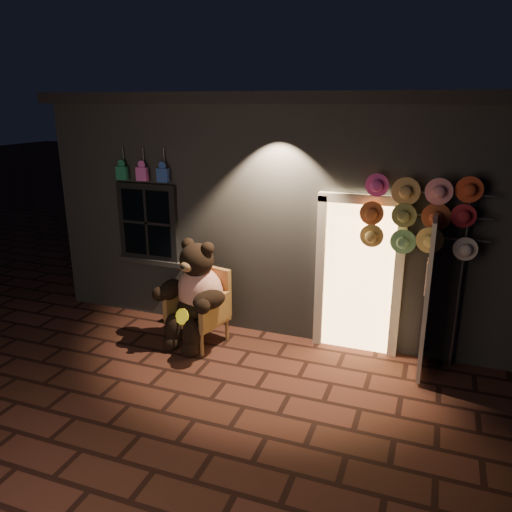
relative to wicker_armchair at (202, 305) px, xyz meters
The scene contains 5 objects.
ground 1.33m from the wicker_armchair, 50.75° to the right, with size 60.00×60.00×0.00m, color #4D271D.
shop_building 3.36m from the wicker_armchair, 75.77° to the left, with size 7.30×5.95×3.51m.
wicker_armchair is the anchor object (origin of this frame).
teddy_bear 0.25m from the wicker_armchair, 98.92° to the right, with size 1.09×0.96×1.54m.
hat_rack 3.21m from the wicker_armchair, ahead, with size 1.55×0.22×2.48m.
Camera 1 is at (2.25, -4.98, 3.34)m, focal length 35.00 mm.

